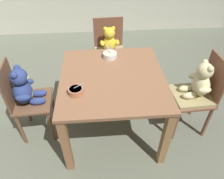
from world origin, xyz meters
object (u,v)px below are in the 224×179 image
object	(u,v)px
porridge_bowl_white_far_center	(110,55)
porridge_bowl_terracotta_near_left	(76,91)
teddy_chair_far_center	(110,48)
teddy_chair_near_right	(198,88)
dining_table	(112,86)
teddy_chair_near_left	(25,92)

from	to	relation	value
porridge_bowl_white_far_center	porridge_bowl_terracotta_near_left	size ratio (longest dim) A/B	1.04
teddy_chair_far_center	porridge_bowl_terracotta_near_left	bearing A→B (deg)	-21.34
teddy_chair_near_right	porridge_bowl_terracotta_near_left	size ratio (longest dim) A/B	6.46
teddy_chair_near_right	porridge_bowl_terracotta_near_left	bearing A→B (deg)	5.73
porridge_bowl_terracotta_near_left	teddy_chair_near_right	bearing A→B (deg)	8.51
dining_table	porridge_bowl_terracotta_near_left	world-z (taller)	porridge_bowl_terracotta_near_left
teddy_chair_near_right	porridge_bowl_white_far_center	bearing A→B (deg)	-26.41
teddy_chair_near_left	porridge_bowl_terracotta_near_left	bearing A→B (deg)	-28.22
teddy_chair_near_right	teddy_chair_near_left	xyz separation A→B (m)	(-1.70, 0.06, 0.01)
porridge_bowl_white_far_center	teddy_chair_near_right	bearing A→B (deg)	-23.63
porridge_bowl_terracotta_near_left	teddy_chair_far_center	bearing A→B (deg)	71.76
dining_table	teddy_chair_near_left	bearing A→B (deg)	178.25
teddy_chair_near_right	porridge_bowl_terracotta_near_left	world-z (taller)	teddy_chair_near_right
teddy_chair_far_center	porridge_bowl_white_far_center	distance (m)	0.59
teddy_chair_near_left	porridge_bowl_terracotta_near_left	size ratio (longest dim) A/B	6.33
teddy_chair_near_right	porridge_bowl_white_far_center	xyz separation A→B (m)	(-0.84, 0.37, 0.20)
porridge_bowl_white_far_center	dining_table	bearing A→B (deg)	-90.83
dining_table	teddy_chair_far_center	size ratio (longest dim) A/B	1.17
teddy_chair_near_right	teddy_chair_far_center	size ratio (longest dim) A/B	1.01
teddy_chair_near_right	teddy_chair_far_center	distance (m)	1.22
dining_table	teddy_chair_near_right	xyz separation A→B (m)	(0.85, -0.04, -0.05)
teddy_chair_far_center	porridge_bowl_white_far_center	size ratio (longest dim) A/B	6.15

